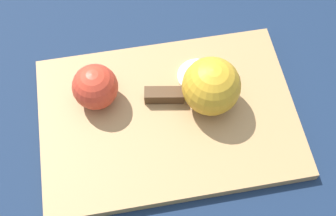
# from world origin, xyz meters

# --- Properties ---
(ground_plane) EXTENTS (4.00, 4.00, 0.00)m
(ground_plane) POSITION_xyz_m (0.00, 0.00, 0.00)
(ground_plane) COLOR #14233D
(cutting_board) EXTENTS (0.40, 0.28, 0.02)m
(cutting_board) POSITION_xyz_m (0.00, 0.00, 0.01)
(cutting_board) COLOR #A37A4C
(cutting_board) RESTS_ON ground_plane
(apple_half_left) EXTENTS (0.07, 0.07, 0.07)m
(apple_half_left) POSITION_xyz_m (-0.10, 0.05, 0.05)
(apple_half_left) COLOR red
(apple_half_left) RESTS_ON cutting_board
(apple_half_right) EXTENTS (0.09, 0.09, 0.09)m
(apple_half_right) POSITION_xyz_m (0.07, 0.01, 0.06)
(apple_half_right) COLOR gold
(apple_half_right) RESTS_ON cutting_board
(knife) EXTENTS (0.14, 0.04, 0.02)m
(knife) POSITION_xyz_m (0.01, 0.03, 0.03)
(knife) COLOR silver
(knife) RESTS_ON cutting_board
(apple_slice) EXTENTS (0.06, 0.06, 0.01)m
(apple_slice) POSITION_xyz_m (0.06, 0.06, 0.02)
(apple_slice) COLOR #EFE5C6
(apple_slice) RESTS_ON cutting_board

